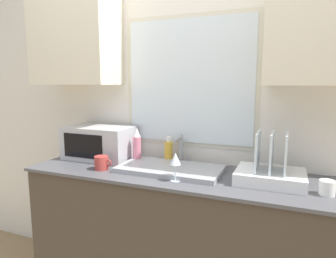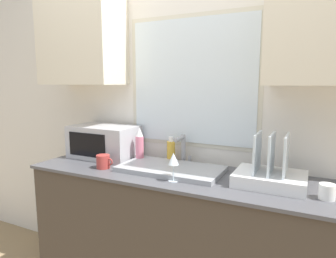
# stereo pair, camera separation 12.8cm
# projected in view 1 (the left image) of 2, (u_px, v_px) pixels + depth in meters

# --- Properties ---
(countertop) EXTENTS (1.92, 0.60, 0.93)m
(countertop) POSITION_uv_depth(u_px,v_px,m) (174.00, 240.00, 1.98)
(countertop) COLOR #42382D
(countertop) RESTS_ON ground_plane
(wall_back) EXTENTS (6.00, 0.38, 2.60)m
(wall_back) POSITION_uv_depth(u_px,v_px,m) (188.00, 92.00, 2.08)
(wall_back) COLOR silver
(wall_back) RESTS_ON ground_plane
(sink_basin) EXTENTS (0.66, 0.35, 0.03)m
(sink_basin) POSITION_uv_depth(u_px,v_px,m) (170.00, 169.00, 1.93)
(sink_basin) COLOR #9EA0A5
(sink_basin) RESTS_ON countertop
(faucet) EXTENTS (0.08, 0.15, 0.21)m
(faucet) POSITION_uv_depth(u_px,v_px,m) (181.00, 147.00, 2.08)
(faucet) COLOR #99999E
(faucet) RESTS_ON countertop
(microwave) EXTENTS (0.50, 0.31, 0.24)m
(microwave) POSITION_uv_depth(u_px,v_px,m) (100.00, 143.00, 2.23)
(microwave) COLOR #B2B2B7
(microwave) RESTS_ON countertop
(dish_rack) EXTENTS (0.38, 0.30, 0.29)m
(dish_rack) POSITION_uv_depth(u_px,v_px,m) (270.00, 172.00, 1.70)
(dish_rack) COLOR white
(dish_rack) RESTS_ON countertop
(spray_bottle) EXTENTS (0.06, 0.06, 0.25)m
(spray_bottle) POSITION_uv_depth(u_px,v_px,m) (137.00, 146.00, 2.12)
(spray_bottle) COLOR #D8728C
(spray_bottle) RESTS_ON countertop
(soap_bottle) EXTENTS (0.06, 0.06, 0.19)m
(soap_bottle) POSITION_uv_depth(u_px,v_px,m) (169.00, 151.00, 2.13)
(soap_bottle) COLOR gold
(soap_bottle) RESTS_ON countertop
(mug_near_sink) EXTENTS (0.12, 0.09, 0.09)m
(mug_near_sink) POSITION_uv_depth(u_px,v_px,m) (102.00, 163.00, 1.96)
(mug_near_sink) COLOR #A53833
(mug_near_sink) RESTS_ON countertop
(wine_glass) EXTENTS (0.06, 0.06, 0.17)m
(wine_glass) POSITION_uv_depth(u_px,v_px,m) (175.00, 160.00, 1.71)
(wine_glass) COLOR silver
(wine_glass) RESTS_ON countertop
(mug_by_rack) EXTENTS (0.11, 0.08, 0.08)m
(mug_by_rack) POSITION_uv_depth(u_px,v_px,m) (328.00, 188.00, 1.51)
(mug_by_rack) COLOR white
(mug_by_rack) RESTS_ON countertop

